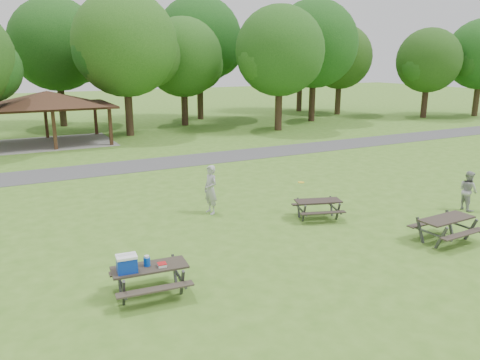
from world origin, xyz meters
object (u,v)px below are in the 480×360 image
(frisbee_thrower, at_px, (211,190))
(frisbee_catcher, at_px, (468,191))
(picnic_table_near, at_px, (143,270))
(picnic_table_middle, at_px, (318,205))

(frisbee_thrower, distance_m, frisbee_catcher, 10.38)
(picnic_table_near, distance_m, picnic_table_middle, 8.20)
(picnic_table_middle, xyz_separation_m, frisbee_thrower, (-3.39, 2.46, 0.42))
(picnic_table_near, xyz_separation_m, frisbee_thrower, (4.27, 5.37, 0.21))
(picnic_table_middle, relative_size, frisbee_catcher, 1.28)
(picnic_table_middle, distance_m, frisbee_catcher, 6.32)
(picnic_table_near, distance_m, frisbee_catcher, 13.72)
(picnic_table_near, relative_size, frisbee_thrower, 1.05)
(picnic_table_middle, bearing_deg, frisbee_catcher, -17.56)
(picnic_table_middle, xyz_separation_m, frisbee_catcher, (6.02, -1.90, 0.25))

